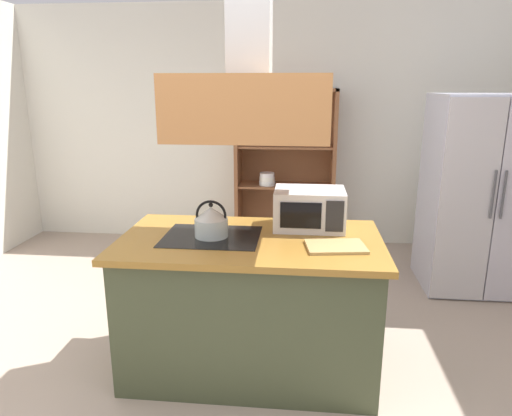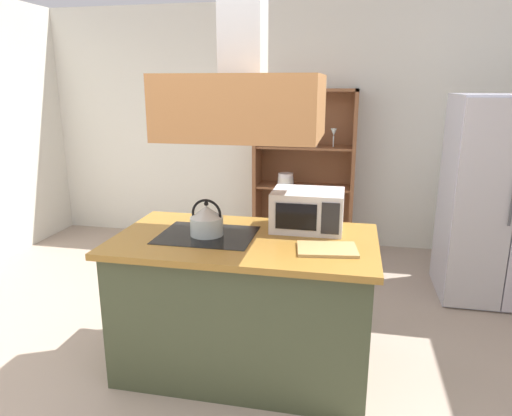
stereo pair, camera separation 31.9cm
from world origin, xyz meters
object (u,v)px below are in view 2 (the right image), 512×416
(microwave, at_px, (308,210))
(refrigerator, at_px, (501,200))
(dish_cabinet, at_px, (304,179))
(kettle, at_px, (207,220))
(cutting_board, at_px, (327,249))

(microwave, bearing_deg, refrigerator, 38.81)
(dish_cabinet, bearing_deg, kettle, -98.28)
(refrigerator, relative_size, dish_cabinet, 0.98)
(cutting_board, bearing_deg, dish_cabinet, 98.87)
(dish_cabinet, xyz_separation_m, cutting_board, (0.40, -2.60, 0.12))
(dish_cabinet, bearing_deg, cutting_board, -81.13)
(microwave, bearing_deg, dish_cabinet, 96.49)
(kettle, distance_m, cutting_board, 0.78)
(kettle, xyz_separation_m, microwave, (0.61, 0.26, 0.03))
(refrigerator, height_order, microwave, refrigerator)
(cutting_board, bearing_deg, refrigerator, 49.64)
(cutting_board, distance_m, microwave, 0.44)
(refrigerator, bearing_deg, microwave, -141.19)
(refrigerator, relative_size, cutting_board, 5.15)
(refrigerator, xyz_separation_m, dish_cabinet, (-1.78, 0.98, -0.09))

